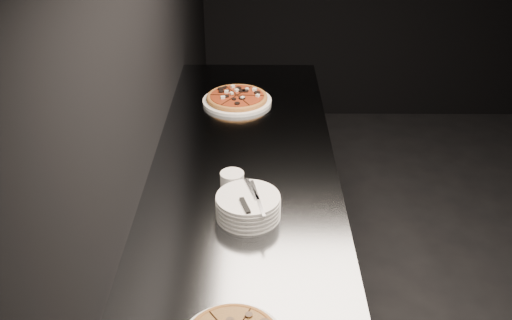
{
  "coord_description": "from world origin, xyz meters",
  "views": [
    {
      "loc": [
        -2.07,
        -1.85,
        2.09
      ],
      "look_at": [
        -2.08,
        0.0,
        1.0
      ],
      "focal_mm": 40.0,
      "sensor_mm": 36.0,
      "label": 1
    }
  ],
  "objects_px": {
    "cutlery": "(251,198)",
    "pizza_tomato": "(237,99)",
    "plate_stack": "(248,206)",
    "counter": "(244,270)",
    "ramekin": "(232,181)"
  },
  "relations": [
    {
      "from": "plate_stack",
      "to": "ramekin",
      "type": "bearing_deg",
      "value": 111.11
    },
    {
      "from": "counter",
      "to": "pizza_tomato",
      "type": "height_order",
      "value": "pizza_tomato"
    },
    {
      "from": "plate_stack",
      "to": "ramekin",
      "type": "height_order",
      "value": "plate_stack"
    },
    {
      "from": "pizza_tomato",
      "to": "ramekin",
      "type": "relative_size",
      "value": 3.83
    },
    {
      "from": "cutlery",
      "to": "pizza_tomato",
      "type": "bearing_deg",
      "value": 77.56
    },
    {
      "from": "counter",
      "to": "pizza_tomato",
      "type": "bearing_deg",
      "value": 93.87
    },
    {
      "from": "ramekin",
      "to": "counter",
      "type": "bearing_deg",
      "value": 65.45
    },
    {
      "from": "counter",
      "to": "cutlery",
      "type": "bearing_deg",
      "value": -82.62
    },
    {
      "from": "pizza_tomato",
      "to": "plate_stack",
      "type": "relative_size",
      "value": 1.53
    },
    {
      "from": "plate_stack",
      "to": "counter",
      "type": "bearing_deg",
      "value": 95.82
    },
    {
      "from": "counter",
      "to": "ramekin",
      "type": "bearing_deg",
      "value": -114.55
    },
    {
      "from": "ramekin",
      "to": "pizza_tomato",
      "type": "bearing_deg",
      "value": 90.77
    },
    {
      "from": "counter",
      "to": "pizza_tomato",
      "type": "relative_size",
      "value": 7.23
    },
    {
      "from": "counter",
      "to": "plate_stack",
      "type": "relative_size",
      "value": 11.05
    },
    {
      "from": "counter",
      "to": "ramekin",
      "type": "height_order",
      "value": "ramekin"
    }
  ]
}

